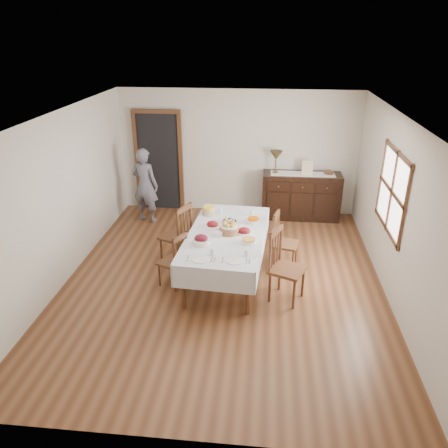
# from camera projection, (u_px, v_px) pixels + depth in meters

# --- Properties ---
(ground) EXTENTS (6.00, 6.00, 0.00)m
(ground) POSITION_uv_depth(u_px,v_px,m) (223.00, 280.00, 7.01)
(ground) COLOR brown
(room_shell) EXTENTS (5.02, 6.02, 2.65)m
(room_shell) POSITION_uv_depth(u_px,v_px,m) (217.00, 174.00, 6.73)
(room_shell) COLOR white
(room_shell) RESTS_ON ground
(dining_table) EXTENTS (1.32, 2.37, 0.79)m
(dining_table) POSITION_uv_depth(u_px,v_px,m) (226.00, 238.00, 6.85)
(dining_table) COLOR silver
(dining_table) RESTS_ON ground
(chair_left_near) EXTENTS (0.49, 0.49, 0.89)m
(chair_left_near) POSITION_uv_depth(u_px,v_px,m) (175.00, 260.00, 6.70)
(chair_left_near) COLOR #55301B
(chair_left_near) RESTS_ON ground
(chair_left_far) EXTENTS (0.58, 0.58, 1.06)m
(chair_left_far) POSITION_uv_depth(u_px,v_px,m) (178.00, 234.00, 7.35)
(chair_left_far) COLOR #55301B
(chair_left_far) RESTS_ON ground
(chair_right_near) EXTENTS (0.61, 0.61, 1.11)m
(chair_right_near) POSITION_uv_depth(u_px,v_px,m) (284.00, 265.00, 6.33)
(chair_right_near) COLOR #55301B
(chair_right_near) RESTS_ON ground
(chair_right_far) EXTENTS (0.48, 0.48, 0.96)m
(chair_right_far) POSITION_uv_depth(u_px,v_px,m) (283.00, 240.00, 7.23)
(chair_right_far) COLOR #55301B
(chair_right_far) RESTS_ON ground
(sideboard) EXTENTS (1.61, 0.58, 0.97)m
(sideboard) POSITION_uv_depth(u_px,v_px,m) (301.00, 196.00, 9.15)
(sideboard) COLOR black
(sideboard) RESTS_ON ground
(person) EXTENTS (0.58, 0.45, 1.65)m
(person) POSITION_uv_depth(u_px,v_px,m) (145.00, 183.00, 8.86)
(person) COLOR slate
(person) RESTS_ON ground
(bread_basket) EXTENTS (0.31, 0.31, 0.19)m
(bread_basket) POSITION_uv_depth(u_px,v_px,m) (229.00, 228.00, 6.76)
(bread_basket) COLOR #905B36
(bread_basket) RESTS_ON dining_table
(egg_basket) EXTENTS (0.23, 0.23, 0.10)m
(egg_basket) POSITION_uv_depth(u_px,v_px,m) (230.00, 221.00, 7.11)
(egg_basket) COLOR black
(egg_basket) RESTS_ON dining_table
(ham_platter_a) EXTENTS (0.31, 0.31, 0.11)m
(ham_platter_a) POSITION_uv_depth(u_px,v_px,m) (213.00, 225.00, 7.01)
(ham_platter_a) COLOR white
(ham_platter_a) RESTS_ON dining_table
(ham_platter_b) EXTENTS (0.27, 0.27, 0.11)m
(ham_platter_b) POSITION_uv_depth(u_px,v_px,m) (244.00, 231.00, 6.78)
(ham_platter_b) COLOR white
(ham_platter_b) RESTS_ON dining_table
(beet_bowl) EXTENTS (0.26, 0.26, 0.15)m
(beet_bowl) POSITION_uv_depth(u_px,v_px,m) (201.00, 240.00, 6.43)
(beet_bowl) COLOR white
(beet_bowl) RESTS_ON dining_table
(carrot_bowl) EXTENTS (0.23, 0.23, 0.09)m
(carrot_bowl) POSITION_uv_depth(u_px,v_px,m) (253.00, 220.00, 7.14)
(carrot_bowl) COLOR white
(carrot_bowl) RESTS_ON dining_table
(pineapple_bowl) EXTENTS (0.22, 0.22, 0.14)m
(pineapple_bowl) POSITION_uv_depth(u_px,v_px,m) (209.00, 211.00, 7.44)
(pineapple_bowl) COLOR tan
(pineapple_bowl) RESTS_ON dining_table
(casserole_dish) EXTENTS (0.21, 0.21, 0.07)m
(casserole_dish) POSITION_uv_depth(u_px,v_px,m) (249.00, 241.00, 6.47)
(casserole_dish) COLOR white
(casserole_dish) RESTS_ON dining_table
(butter_dish) EXTENTS (0.15, 0.10, 0.07)m
(butter_dish) POSITION_uv_depth(u_px,v_px,m) (218.00, 234.00, 6.69)
(butter_dish) COLOR white
(butter_dish) RESTS_ON dining_table
(setting_left) EXTENTS (0.43, 0.31, 0.10)m
(setting_left) POSITION_uv_depth(u_px,v_px,m) (204.00, 256.00, 6.06)
(setting_left) COLOR white
(setting_left) RESTS_ON dining_table
(setting_right) EXTENTS (0.43, 0.31, 0.10)m
(setting_right) POSITION_uv_depth(u_px,v_px,m) (239.00, 258.00, 6.02)
(setting_right) COLOR white
(setting_right) RESTS_ON dining_table
(glass_far_a) EXTENTS (0.06, 0.06, 0.10)m
(glass_far_a) POSITION_uv_depth(u_px,v_px,m) (221.00, 210.00, 7.50)
(glass_far_a) COLOR white
(glass_far_a) RESTS_ON dining_table
(glass_far_b) EXTENTS (0.06, 0.06, 0.10)m
(glass_far_b) POSITION_uv_depth(u_px,v_px,m) (252.00, 212.00, 7.42)
(glass_far_b) COLOR white
(glass_far_b) RESTS_ON dining_table
(runner) EXTENTS (1.30, 0.35, 0.01)m
(runner) POSITION_uv_depth(u_px,v_px,m) (303.00, 174.00, 8.93)
(runner) COLOR white
(runner) RESTS_ON sideboard
(table_lamp) EXTENTS (0.26, 0.26, 0.46)m
(table_lamp) POSITION_uv_depth(u_px,v_px,m) (276.00, 156.00, 8.87)
(table_lamp) COLOR brown
(table_lamp) RESTS_ON sideboard
(picture_frame) EXTENTS (0.22, 0.08, 0.28)m
(picture_frame) POSITION_uv_depth(u_px,v_px,m) (307.00, 168.00, 8.85)
(picture_frame) COLOR beige
(picture_frame) RESTS_ON sideboard
(deco_bowl) EXTENTS (0.20, 0.20, 0.06)m
(deco_bowl) POSITION_uv_depth(u_px,v_px,m) (329.00, 173.00, 8.92)
(deco_bowl) COLOR #55301B
(deco_bowl) RESTS_ON sideboard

